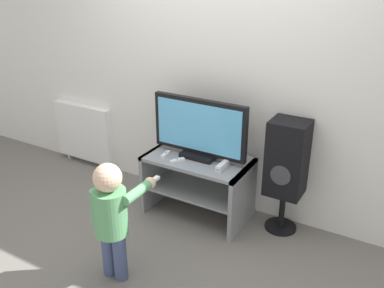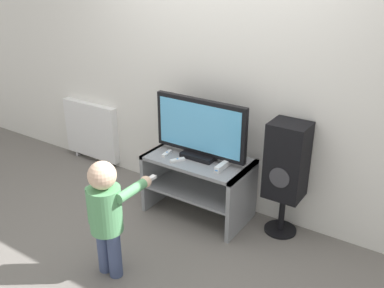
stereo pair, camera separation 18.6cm
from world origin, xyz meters
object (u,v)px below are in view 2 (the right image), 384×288
at_px(television, 200,130).
at_px(radiator, 91,130).
at_px(speaker_tower, 287,164).
at_px(remote_secondary, 178,160).
at_px(game_console, 222,166).
at_px(remote_primary, 167,153).
at_px(child, 107,210).

height_order(television, radiator, television).
bearing_deg(speaker_tower, remote_secondary, -160.42).
bearing_deg(television, game_console, -17.07).
height_order(television, remote_secondary, television).
relative_size(remote_primary, remote_secondary, 1.03).
bearing_deg(television, speaker_tower, 10.00).
distance_m(television, speaker_tower, 0.77).
xyz_separation_m(game_console, remote_secondary, (-0.39, -0.09, -0.01)).
xyz_separation_m(remote_secondary, child, (0.01, -0.88, -0.03)).
height_order(remote_primary, radiator, radiator).
bearing_deg(child, remote_secondary, 90.91).
bearing_deg(game_console, radiator, 170.11).
bearing_deg(game_console, remote_primary, -176.57).
relative_size(child, radiator, 1.23).
bearing_deg(radiator, remote_secondary, -15.70).
relative_size(game_console, remote_secondary, 1.57).
bearing_deg(speaker_tower, child, -125.50).
relative_size(remote_secondary, radiator, 0.17).
bearing_deg(child, remote_primary, 100.30).
bearing_deg(radiator, television, -8.63).
bearing_deg(remote_secondary, radiator, 164.30).
height_order(remote_primary, remote_secondary, same).
xyz_separation_m(game_console, remote_primary, (-0.55, -0.03, -0.01)).
xyz_separation_m(speaker_tower, radiator, (-2.35, 0.11, -0.27)).
height_order(television, game_console, television).
height_order(television, remote_primary, television).
distance_m(television, child, 1.10).
distance_m(game_console, child, 1.04).
bearing_deg(television, remote_secondary, -123.80).
relative_size(television, speaker_tower, 0.88).
xyz_separation_m(television, child, (-0.10, -1.05, -0.28)).
bearing_deg(radiator, child, -40.80).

